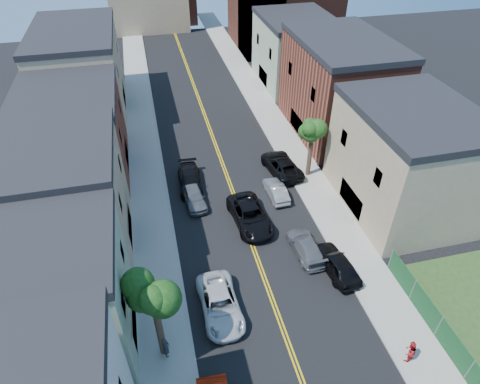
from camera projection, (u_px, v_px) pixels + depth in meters
sidewalk_left at (143, 143)px, 45.98m from camera, size 3.20×100.00×0.15m
sidewalk_right at (277, 127)px, 48.87m from camera, size 3.20×100.00×0.15m
curb_left at (158, 141)px, 46.30m from camera, size 0.30×100.00×0.15m
curb_right at (263, 128)px, 48.55m from camera, size 0.30×100.00×0.15m
bldg_left_palegrn at (48, 305)px, 23.97m from camera, size 9.00×8.00×8.50m
bldg_left_tan_near at (62, 205)px, 30.67m from camera, size 9.00×10.00×9.00m
bldg_left_brick at (74, 137)px, 39.37m from camera, size 9.00×12.00×8.00m
bldg_left_tan_far at (81, 74)px, 49.58m from camera, size 9.00×16.00×9.50m
bldg_right_tan at (405, 163)px, 35.05m from camera, size 9.00×12.00×9.00m
bldg_right_brick at (338, 90)px, 45.41m from camera, size 9.00×14.00×10.00m
bldg_right_palegrn at (295, 53)px, 56.55m from camera, size 9.00×12.00×8.50m
church at (279, 1)px, 66.61m from camera, size 16.20×14.20×22.60m
fence_right at (453, 347)px, 25.27m from camera, size 0.04×15.00×1.90m
tree_left_mid at (151, 286)px, 22.12m from camera, size 5.20×5.20×9.29m
tree_right_far at (314, 124)px, 37.73m from camera, size 4.40×4.40×8.03m
white_pickup at (220, 304)px, 28.15m from camera, size 2.71×5.68×1.56m
grey_car_left at (194, 196)px, 37.41m from camera, size 2.12×4.57×1.52m
black_car_left at (190, 180)px, 39.42m from camera, size 2.43×5.39×1.53m
grey_car_right at (306, 247)px, 32.56m from camera, size 2.08×4.81×1.38m
black_car_right at (337, 264)px, 30.99m from camera, size 2.51×5.01×1.64m
silver_car_right at (276, 190)px, 38.25m from camera, size 1.53×4.10×1.34m
dark_car_right_far at (281, 165)px, 41.26m from camera, size 3.37×6.12×1.62m
black_suv_lane at (250, 216)px, 35.23m from camera, size 3.29×6.26×1.68m
pedestrian_left at (166, 347)px, 25.41m from camera, size 0.48×0.65×1.64m
pedestrian_right at (410, 351)px, 25.14m from camera, size 1.03×0.93×1.75m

